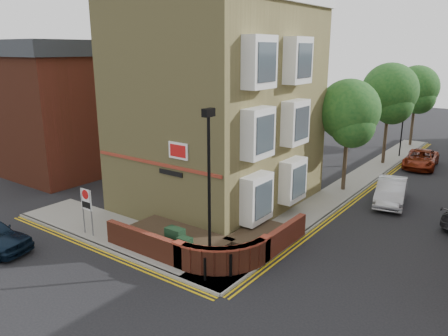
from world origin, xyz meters
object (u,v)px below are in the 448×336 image
Objects in this scene: zone_sign at (86,203)px; silver_car_near at (391,191)px; utility_cabinet_large at (175,242)px; lamppost at (209,191)px.

silver_car_near is (10.00, 12.95, -0.93)m from zone_sign.
utility_cabinet_large is 4.86m from zone_sign.
silver_car_near is at bearing 74.48° from lamppost.
lamppost is 2.86× the size of zone_sign.
zone_sign is 16.39m from silver_car_near.
utility_cabinet_large is 13.25m from silver_car_near.
utility_cabinet_large is 0.28× the size of silver_car_near.
utility_cabinet_large is at bearing 9.69° from zone_sign.
lamppost is 6.85m from zone_sign.
zone_sign is at bearing -170.31° from utility_cabinet_large.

